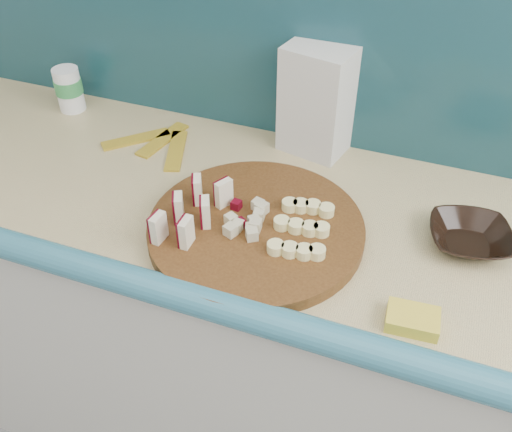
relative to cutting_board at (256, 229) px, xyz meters
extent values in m
cube|color=silver|center=(-0.09, 0.10, -0.48)|extent=(2.20, 0.60, 0.88)
cube|color=tan|center=(-0.09, 0.10, -0.03)|extent=(2.20, 0.60, 0.03)
cube|color=teal|center=(-0.09, -0.20, -0.03)|extent=(2.20, 0.06, 0.03)
cube|color=teal|center=(-0.09, 0.39, 0.24)|extent=(2.20, 0.02, 0.50)
cylinder|color=#3F240D|center=(0.00, 0.00, 0.00)|extent=(0.48, 0.48, 0.03)
cube|color=#FBECC8|center=(-0.16, -0.11, 0.04)|extent=(0.02, 0.04, 0.06)
cube|color=#4F0513|center=(-0.17, -0.11, 0.04)|extent=(0.01, 0.04, 0.06)
cube|color=#FBECC8|center=(-0.15, -0.04, 0.04)|extent=(0.02, 0.04, 0.06)
cube|color=#4F0513|center=(-0.16, -0.04, 0.04)|extent=(0.01, 0.04, 0.06)
cube|color=#FBECC8|center=(-0.14, 0.03, 0.04)|extent=(0.02, 0.04, 0.06)
cube|color=#4F0513|center=(-0.15, 0.02, 0.04)|extent=(0.01, 0.04, 0.06)
cube|color=#FBECC8|center=(-0.10, -0.10, 0.04)|extent=(0.02, 0.04, 0.06)
cube|color=#4F0513|center=(-0.11, -0.10, 0.04)|extent=(0.01, 0.04, 0.06)
cube|color=#FBECC8|center=(-0.09, -0.03, 0.04)|extent=(0.02, 0.04, 0.06)
cube|color=#4F0513|center=(-0.10, -0.03, 0.04)|extent=(0.01, 0.04, 0.06)
cube|color=#FBECC8|center=(-0.08, 0.03, 0.04)|extent=(0.02, 0.04, 0.06)
cube|color=#4F0513|center=(-0.09, 0.03, 0.04)|extent=(0.01, 0.04, 0.06)
cube|color=beige|center=(-0.02, 0.00, 0.02)|extent=(0.02, 0.02, 0.02)
cube|color=beige|center=(-0.01, 0.01, 0.02)|extent=(0.02, 0.02, 0.02)
cube|color=#4F0513|center=(-0.01, 0.02, 0.02)|extent=(0.02, 0.02, 0.02)
cube|color=beige|center=(-0.02, 0.01, 0.02)|extent=(0.02, 0.02, 0.02)
cube|color=beige|center=(-0.03, 0.02, 0.02)|extent=(0.02, 0.02, 0.02)
cube|color=beige|center=(-0.05, 0.02, 0.02)|extent=(0.02, 0.02, 0.02)
cube|color=beige|center=(-0.04, 0.00, 0.02)|extent=(0.02, 0.02, 0.02)
cube|color=beige|center=(-0.05, -0.01, 0.02)|extent=(0.02, 0.02, 0.02)
cube|color=#4F0513|center=(-0.05, -0.02, 0.02)|extent=(0.02, 0.02, 0.02)
cube|color=beige|center=(-0.03, -0.02, 0.02)|extent=(0.02, 0.02, 0.02)
cube|color=beige|center=(-0.03, -0.03, 0.02)|extent=(0.02, 0.02, 0.02)
cube|color=beige|center=(-0.02, -0.01, 0.02)|extent=(0.02, 0.02, 0.02)
cube|color=beige|center=(-0.01, -0.02, 0.02)|extent=(0.02, 0.02, 0.02)
cube|color=beige|center=(0.00, -0.01, 0.02)|extent=(0.02, 0.02, 0.02)
cylinder|color=#FFF19B|center=(0.06, -0.06, 0.02)|extent=(0.03, 0.03, 0.02)
cylinder|color=#FFF19B|center=(0.09, -0.05, 0.02)|extent=(0.03, 0.03, 0.02)
cylinder|color=#FFF19B|center=(0.11, -0.05, 0.02)|extent=(0.03, 0.03, 0.02)
cylinder|color=#FFF19B|center=(0.14, -0.05, 0.02)|extent=(0.03, 0.03, 0.02)
cylinder|color=#FFF19B|center=(0.05, 0.01, 0.02)|extent=(0.03, 0.03, 0.02)
cylinder|color=#FFF19B|center=(0.08, 0.01, 0.02)|extent=(0.03, 0.03, 0.02)
cylinder|color=#FFF19B|center=(0.10, 0.01, 0.02)|extent=(0.03, 0.03, 0.02)
cylinder|color=#FFF19B|center=(0.13, 0.02, 0.02)|extent=(0.03, 0.03, 0.02)
cylinder|color=#FFF19B|center=(0.05, 0.07, 0.02)|extent=(0.03, 0.03, 0.02)
cylinder|color=#FFF19B|center=(0.07, 0.07, 0.02)|extent=(0.03, 0.03, 0.02)
cylinder|color=#FFF19B|center=(0.10, 0.08, 0.02)|extent=(0.03, 0.03, 0.02)
cylinder|color=#FFF19B|center=(0.12, 0.08, 0.02)|extent=(0.03, 0.03, 0.02)
imported|color=black|center=(0.40, 0.12, 0.01)|extent=(0.19, 0.19, 0.04)
cube|color=silver|center=(0.02, 0.34, 0.11)|extent=(0.17, 0.14, 0.26)
cylinder|color=white|center=(-0.63, 0.30, 0.04)|extent=(0.07, 0.07, 0.12)
cylinder|color=green|center=(-0.63, 0.30, 0.05)|extent=(0.07, 0.07, 0.04)
cube|color=yellow|center=(0.33, -0.12, 0.00)|extent=(0.09, 0.07, 0.03)
cube|color=gold|center=(-0.40, 0.22, -0.01)|extent=(0.15, 0.14, 0.01)
cube|color=gold|center=(-0.34, 0.24, -0.01)|extent=(0.07, 0.17, 0.01)
cube|color=gold|center=(-0.28, 0.21, -0.01)|extent=(0.09, 0.17, 0.01)
camera|label=1|loc=(0.30, -0.80, 0.76)|focal=40.00mm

